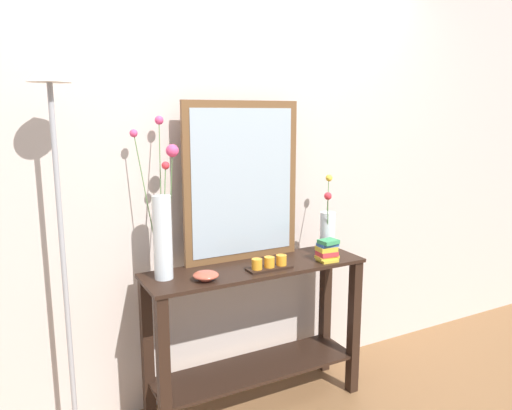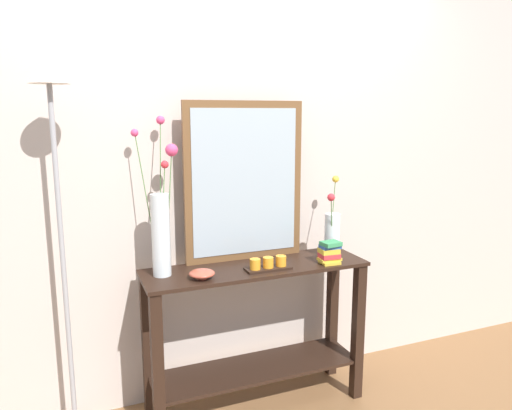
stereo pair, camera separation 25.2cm
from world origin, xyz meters
TOP-DOWN VIEW (x-y plane):
  - ground_plane at (0.00, 0.00)m, footprint 7.00×6.00m
  - wall_back at (0.00, 0.30)m, footprint 6.40×0.08m
  - console_table at (0.00, 0.00)m, footprint 1.22×0.36m
  - mirror_leaning at (-0.01, 0.15)m, footprint 0.68×0.03m
  - tall_vase_left at (-0.49, 0.05)m, footprint 0.22×0.21m
  - vase_right at (0.47, 0.00)m, footprint 0.16×0.20m
  - candle_tray at (0.04, -0.08)m, footprint 0.24×0.09m
  - decorative_bowl at (-0.33, -0.09)m, footprint 0.13×0.13m
  - book_stack at (0.39, -0.11)m, footprint 0.12×0.10m
  - floor_lamp at (-0.96, 0.03)m, footprint 0.24×0.24m

SIDE VIEW (x-z plane):
  - ground_plane at x=0.00m, z-range -0.02..0.00m
  - console_table at x=0.00m, z-range 0.09..0.91m
  - decorative_bowl at x=-0.33m, z-range 0.83..0.87m
  - candle_tray at x=0.04m, z-range 0.82..0.89m
  - book_stack at x=0.39m, z-range 0.82..0.95m
  - vase_right at x=0.47m, z-range 0.74..1.20m
  - tall_vase_left at x=-0.49m, z-range 0.69..1.48m
  - floor_lamp at x=-0.96m, z-range 0.32..2.19m
  - mirror_leaning at x=-0.01m, z-range 0.82..1.70m
  - wall_back at x=0.00m, z-range 0.00..2.70m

